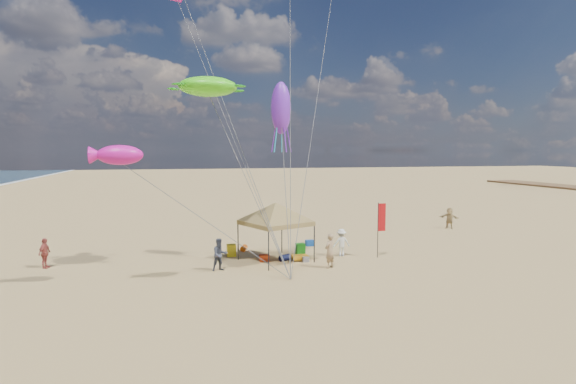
# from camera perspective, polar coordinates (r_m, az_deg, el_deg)

# --- Properties ---
(ground) EXTENTS (280.00, 280.00, 0.00)m
(ground) POSITION_cam_1_polar(r_m,az_deg,el_deg) (22.66, 1.90, -10.78)
(ground) COLOR tan
(ground) RESTS_ON ground
(canopy_tent) EXTENTS (5.70, 5.70, 3.80)m
(canopy_tent) POSITION_cam_1_polar(r_m,az_deg,el_deg) (26.29, -1.49, -1.54)
(canopy_tent) COLOR black
(canopy_tent) RESTS_ON ground
(feather_flag) EXTENTS (0.49, 0.04, 3.20)m
(feather_flag) POSITION_cam_1_polar(r_m,az_deg,el_deg) (27.85, 11.06, -3.42)
(feather_flag) COLOR black
(feather_flag) RESTS_ON ground
(cooler_red) EXTENTS (0.54, 0.38, 0.38)m
(cooler_red) POSITION_cam_1_polar(r_m,az_deg,el_deg) (26.72, -2.86, -7.92)
(cooler_red) COLOR #AD2E0D
(cooler_red) RESTS_ON ground
(cooler_blue) EXTENTS (0.54, 0.38, 0.38)m
(cooler_blue) POSITION_cam_1_polar(r_m,az_deg,el_deg) (30.94, 2.63, -6.13)
(cooler_blue) COLOR navy
(cooler_blue) RESTS_ON ground
(bag_navy) EXTENTS (0.69, 0.54, 0.36)m
(bag_navy) POSITION_cam_1_polar(r_m,az_deg,el_deg) (26.81, -0.38, -7.89)
(bag_navy) COLOR black
(bag_navy) RESTS_ON ground
(bag_orange) EXTENTS (0.54, 0.69, 0.36)m
(bag_orange) POSITION_cam_1_polar(r_m,az_deg,el_deg) (29.50, -5.31, -6.72)
(bag_orange) COLOR #D3520B
(bag_orange) RESTS_ON ground
(chair_green) EXTENTS (0.50, 0.50, 0.70)m
(chair_green) POSITION_cam_1_polar(r_m,az_deg,el_deg) (28.19, 1.48, -6.90)
(chair_green) COLOR #1B8618
(chair_green) RESTS_ON ground
(chair_yellow) EXTENTS (0.50, 0.50, 0.70)m
(chair_yellow) POSITION_cam_1_polar(r_m,az_deg,el_deg) (28.14, -6.81, -6.95)
(chair_yellow) COLOR yellow
(chair_yellow) RESTS_ON ground
(crate_grey) EXTENTS (0.34, 0.30, 0.28)m
(crate_grey) POSITION_cam_1_polar(r_m,az_deg,el_deg) (26.60, 2.13, -8.09)
(crate_grey) COLOR slate
(crate_grey) RESTS_ON ground
(beach_cart) EXTENTS (0.90, 0.50, 0.24)m
(beach_cart) POSITION_cam_1_polar(r_m,az_deg,el_deg) (26.86, 1.43, -7.82)
(beach_cart) COLOR #FFAC1C
(beach_cart) RESTS_ON ground
(person_near_a) EXTENTS (0.79, 0.75, 1.83)m
(person_near_a) POSITION_cam_1_polar(r_m,az_deg,el_deg) (25.19, 5.01, -7.05)
(person_near_a) COLOR #A1815C
(person_near_a) RESTS_ON ground
(person_near_b) EXTENTS (0.96, 0.83, 1.68)m
(person_near_b) POSITION_cam_1_polar(r_m,az_deg,el_deg) (24.79, -8.19, -7.45)
(person_near_b) COLOR #373C4C
(person_near_b) RESTS_ON ground
(person_near_c) EXTENTS (1.05, 0.61, 1.61)m
(person_near_c) POSITION_cam_1_polar(r_m,az_deg,el_deg) (28.02, 6.42, -6.05)
(person_near_c) COLOR silver
(person_near_c) RESTS_ON ground
(person_far_a) EXTENTS (0.68, 1.01, 1.59)m
(person_far_a) POSITION_cam_1_polar(r_m,az_deg,el_deg) (28.14, -27.17, -6.55)
(person_far_a) COLOR #AC4A42
(person_far_a) RESTS_ON ground
(person_far_c) EXTENTS (1.41, 1.46, 1.66)m
(person_far_c) POSITION_cam_1_polar(r_m,az_deg,el_deg) (39.79, 18.79, -2.96)
(person_far_c) COLOR tan
(person_far_c) RESTS_ON ground
(turtle_kite) EXTENTS (3.35, 2.94, 0.96)m
(turtle_kite) POSITION_cam_1_polar(r_m,az_deg,el_deg) (24.13, -9.59, 12.36)
(turtle_kite) COLOR #4AEB17
(turtle_kite) RESTS_ON ground
(fish_kite) EXTENTS (2.17, 1.67, 0.86)m
(fish_kite) POSITION_cam_1_polar(r_m,az_deg,el_deg) (21.76, -19.51, 4.21)
(fish_kite) COLOR #CE1396
(fish_kite) RESTS_ON ground
(squid_kite) EXTENTS (1.40, 1.40, 2.79)m
(squid_kite) POSITION_cam_1_polar(r_m,az_deg,el_deg) (25.92, -0.85, 10.03)
(squid_kite) COLOR purple
(squid_kite) RESTS_ON ground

